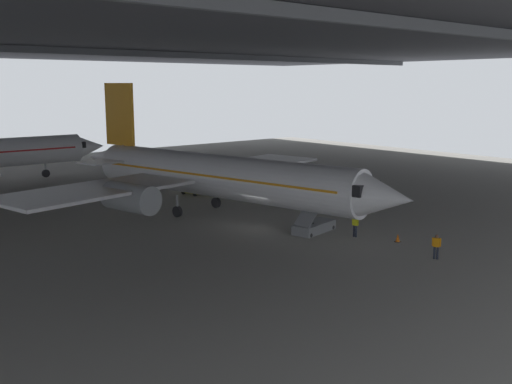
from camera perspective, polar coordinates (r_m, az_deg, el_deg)
The scene contains 8 objects.
ground_plane at distance 44.58m, azimuth 0.64°, elevation -3.41°, with size 110.00×110.00×0.00m, color gray.
hangar_structure at distance 54.61m, azimuth -9.20°, elevation 15.05°, with size 121.00×99.00×15.83m.
airplane_main at distance 48.00m, azimuth -4.14°, elevation 1.61°, with size 33.27×33.98×10.80m.
boarding_stairs at distance 43.20m, azimuth 5.73°, elevation -2.93°, with size 4.26×2.20×4.52m.
crew_worker_near_nose at distance 37.96m, azimuth 17.15°, elevation -4.98°, with size 0.34×0.51×1.56m.
crew_worker_by_stairs at distance 42.04m, azimuth 9.64°, elevation -3.06°, with size 0.26×0.55×1.69m.
traffic_cone_orange at distance 41.45m, azimuth 13.63°, elevation -4.36°, with size 0.36×0.36×0.60m.
baggage_tug at distance 57.80m, azimuth -6.14°, elevation 0.27°, with size 1.63×2.38×0.90m.
Camera 1 is at (-28.24, -32.81, 10.66)m, focal length 41.09 mm.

